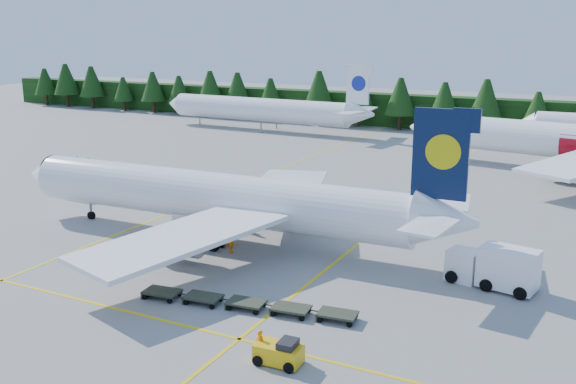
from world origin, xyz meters
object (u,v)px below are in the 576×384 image
at_px(airliner_navy, 204,196).
at_px(airliner_red, 566,142).
at_px(airstairs, 83,191).
at_px(service_truck, 492,266).
at_px(baggage_tug, 280,352).

height_order(airliner_navy, airliner_red, airliner_red).
distance_m(airliner_red, airstairs, 58.78).
distance_m(airliner_navy, airstairs, 20.30).
height_order(airliner_navy, airstairs, airliner_navy).
bearing_deg(airstairs, service_truck, -5.63).
bearing_deg(airliner_navy, airliner_red, 57.67).
bearing_deg(airliner_red, service_truck, -83.12).
distance_m(airliner_red, service_truck, 43.15).
relative_size(airliner_navy, airstairs, 7.93).
xyz_separation_m(service_truck, baggage_tug, (-8.23, -16.42, -0.80)).
relative_size(airliner_red, service_truck, 6.93).
distance_m(airstairs, baggage_tug, 41.62).
xyz_separation_m(airliner_red, airstairs, (-45.08, -37.59, -3.18)).
bearing_deg(airliner_navy, service_truck, -1.64).
bearing_deg(baggage_tug, airstairs, 145.28).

